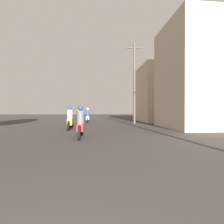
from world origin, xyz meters
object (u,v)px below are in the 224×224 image
Objects in this scene: motorcycle_red at (81,125)px; motorcycle_white at (88,117)px; motorcycle_yellow at (70,120)px; building_right_near at (197,76)px; motorcycle_black at (80,118)px; utility_pole_far at (134,82)px; building_right_far at (164,95)px.

motorcycle_red is 0.97× the size of motorcycle_white.
motorcycle_white is at bearing 82.11° from motorcycle_yellow.
motorcycle_red is at bearing -154.11° from building_right_near.
building_right_near is (8.68, -3.24, 3.11)m from motorcycle_black.
utility_pole_far is (5.07, 1.08, 3.37)m from motorcycle_black.
motorcycle_white is (0.88, 6.89, -0.01)m from motorcycle_yellow.
motorcycle_black is 0.26× the size of building_right_near.
utility_pole_far reaches higher than motorcycle_red.
motorcycle_yellow reaches higher than motorcycle_red.
utility_pole_far reaches higher than building_right_near.
building_right_far is at bearing 39.62° from motorcycle_yellow.
motorcycle_red is 0.96× the size of motorcycle_yellow.
motorcycle_black is at bearing -92.95° from motorcycle_white.
motorcycle_black is 0.30× the size of building_right_far.
utility_pole_far is (4.51, -2.32, 3.40)m from motorcycle_white.
motorcycle_red is at bearing -75.86° from motorcycle_black.
building_right_near reaches higher than motorcycle_white.
motorcycle_yellow is 1.05× the size of motorcycle_black.
motorcycle_black is 6.18m from utility_pole_far.
motorcycle_red is 0.26× the size of building_right_near.
motorcycle_red is at bearing -83.11° from motorcycle_white.
building_right_far is at bearing 35.88° from motorcycle_black.
building_right_far is at bearing 60.35° from motorcycle_red.
utility_pole_far reaches higher than motorcycle_white.
motorcycle_white is 9.43m from building_right_far.
utility_pole_far is at bearing 68.59° from motorcycle_red.
motorcycle_black is (-0.66, 7.13, 0.04)m from motorcycle_red.
motorcycle_black is 10.98m from building_right_far.
building_right_near is (9.00, 0.25, 3.13)m from motorcycle_yellow.
motorcycle_black is 9.77m from building_right_near.
utility_pole_far is at bearing 129.89° from building_right_near.
utility_pole_far is at bearing -139.75° from building_right_far.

